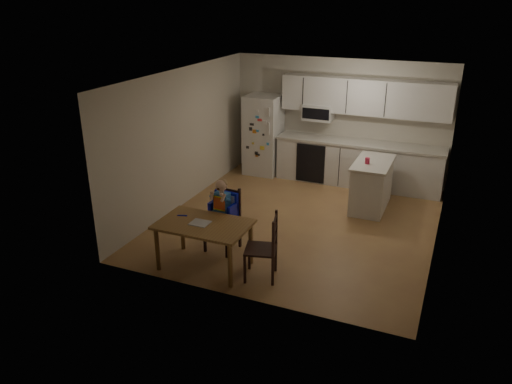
{
  "coord_description": "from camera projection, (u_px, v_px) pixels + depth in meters",
  "views": [
    {
      "loc": [
        2.39,
        -7.52,
        3.71
      ],
      "look_at": [
        -0.22,
        -1.38,
        1.03
      ],
      "focal_mm": 35.0,
      "sensor_mm": 36.0,
      "label": 1
    }
  ],
  "objects": [
    {
      "name": "kitchen_run",
      "position": [
        359.0,
        143.0,
        10.08
      ],
      "size": [
        3.37,
        0.62,
        2.15
      ],
      "color": "silver",
      "rests_on": "ground"
    },
    {
      "name": "chair_side",
      "position": [
        268.0,
        243.0,
        6.78
      ],
      "size": [
        0.51,
        0.51,
        0.95
      ],
      "rotation": [
        0.0,
        0.0,
        -1.31
      ],
      "color": "black",
      "rests_on": "ground"
    },
    {
      "name": "refrigerator",
      "position": [
        263.0,
        135.0,
        10.75
      ],
      "size": [
        0.72,
        0.7,
        1.7
      ],
      "primitive_type": "cube",
      "color": "silver",
      "rests_on": "ground"
    },
    {
      "name": "room",
      "position": [
        310.0,
        145.0,
        8.62
      ],
      "size": [
        4.52,
        5.01,
        2.51
      ],
      "color": "#9A6B43",
      "rests_on": "ground"
    },
    {
      "name": "toddler_spoon",
      "position": [
        181.0,
        215.0,
        7.23
      ],
      "size": [
        0.12,
        0.06,
        0.02
      ],
      "primitive_type": "cylinder",
      "rotation": [
        0.0,
        1.57,
        0.35
      ],
      "color": "#0E16C2",
      "rests_on": "dining_table"
    },
    {
      "name": "dining_table",
      "position": [
        204.0,
        229.0,
        7.04
      ],
      "size": [
        1.29,
        0.83,
        0.69
      ],
      "color": "brown",
      "rests_on": "ground"
    },
    {
      "name": "kitchen_island",
      "position": [
        372.0,
        185.0,
        9.09
      ],
      "size": [
        0.63,
        1.21,
        0.89
      ],
      "color": "silver",
      "rests_on": "ground"
    },
    {
      "name": "red_cup",
      "position": [
        367.0,
        161.0,
        8.8
      ],
      "size": [
        0.09,
        0.09,
        0.11
      ],
      "primitive_type": "cylinder",
      "color": "#BF1C3A",
      "rests_on": "kitchen_island"
    },
    {
      "name": "chair_booster",
      "position": [
        223.0,
        207.0,
        7.53
      ],
      "size": [
        0.47,
        0.47,
        1.15
      ],
      "rotation": [
        0.0,
        0.0,
        -0.09
      ],
      "color": "black",
      "rests_on": "ground"
    },
    {
      "name": "napkin",
      "position": [
        200.0,
        223.0,
        7.0
      ],
      "size": [
        0.26,
        0.23,
        0.01
      ],
      "primitive_type": "cube",
      "color": "#ACACB1",
      "rests_on": "dining_table"
    }
  ]
}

